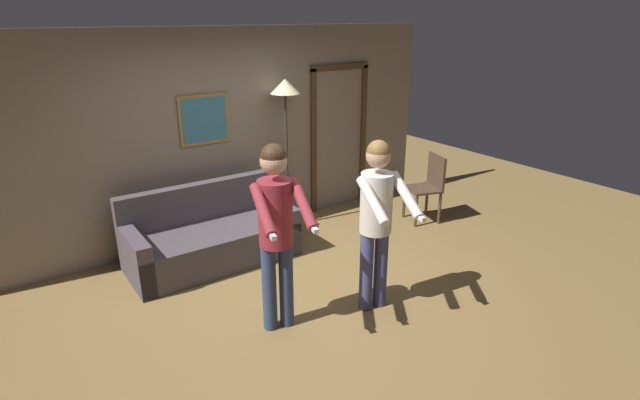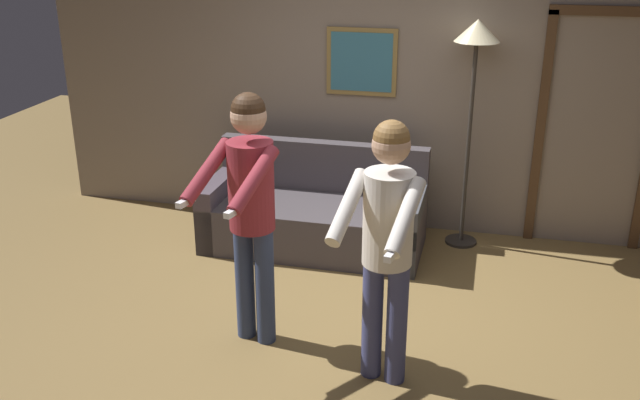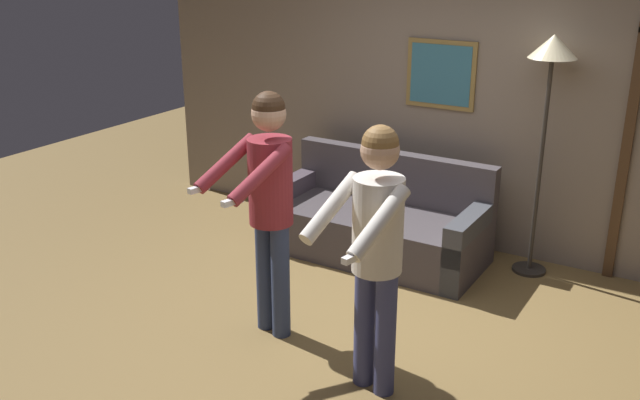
{
  "view_description": "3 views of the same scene",
  "coord_description": "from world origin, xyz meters",
  "px_view_note": "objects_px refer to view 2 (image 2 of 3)",
  "views": [
    {
      "loc": [
        -2.5,
        -3.69,
        2.73
      ],
      "look_at": [
        -0.07,
        -0.26,
        1.15
      ],
      "focal_mm": 28.0,
      "sensor_mm": 36.0,
      "label": 1
    },
    {
      "loc": [
        0.9,
        -4.31,
        2.72
      ],
      "look_at": [
        -0.07,
        -0.25,
        1.08
      ],
      "focal_mm": 40.0,
      "sensor_mm": 36.0,
      "label": 2
    },
    {
      "loc": [
        2.07,
        -3.94,
        2.64
      ],
      "look_at": [
        -0.09,
        -0.34,
        1.11
      ],
      "focal_mm": 40.0,
      "sensor_mm": 36.0,
      "label": 3
    }
  ],
  "objects_px": {
    "couch": "(315,216)",
    "torchiere_lamp": "(476,55)",
    "person_standing_right": "(387,232)",
    "person_standing_left": "(250,197)"
  },
  "relations": [
    {
      "from": "person_standing_left",
      "to": "torchiere_lamp",
      "type": "bearing_deg",
      "value": 56.11
    },
    {
      "from": "couch",
      "to": "torchiere_lamp",
      "type": "relative_size",
      "value": 0.97
    },
    {
      "from": "person_standing_left",
      "to": "person_standing_right",
      "type": "height_order",
      "value": "person_standing_left"
    },
    {
      "from": "couch",
      "to": "torchiere_lamp",
      "type": "xyz_separation_m",
      "value": [
        1.27,
        0.35,
        1.41
      ]
    },
    {
      "from": "person_standing_right",
      "to": "couch",
      "type": "bearing_deg",
      "value": 115.77
    },
    {
      "from": "torchiere_lamp",
      "to": "person_standing_right",
      "type": "distance_m",
      "value": 2.32
    },
    {
      "from": "couch",
      "to": "person_standing_right",
      "type": "distance_m",
      "value": 2.18
    },
    {
      "from": "person_standing_right",
      "to": "person_standing_left",
      "type": "bearing_deg",
      "value": 164.99
    },
    {
      "from": "torchiere_lamp",
      "to": "couch",
      "type": "bearing_deg",
      "value": -164.55
    },
    {
      "from": "torchiere_lamp",
      "to": "person_standing_right",
      "type": "xyz_separation_m",
      "value": [
        -0.38,
        -2.19,
        -0.67
      ]
    }
  ]
}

